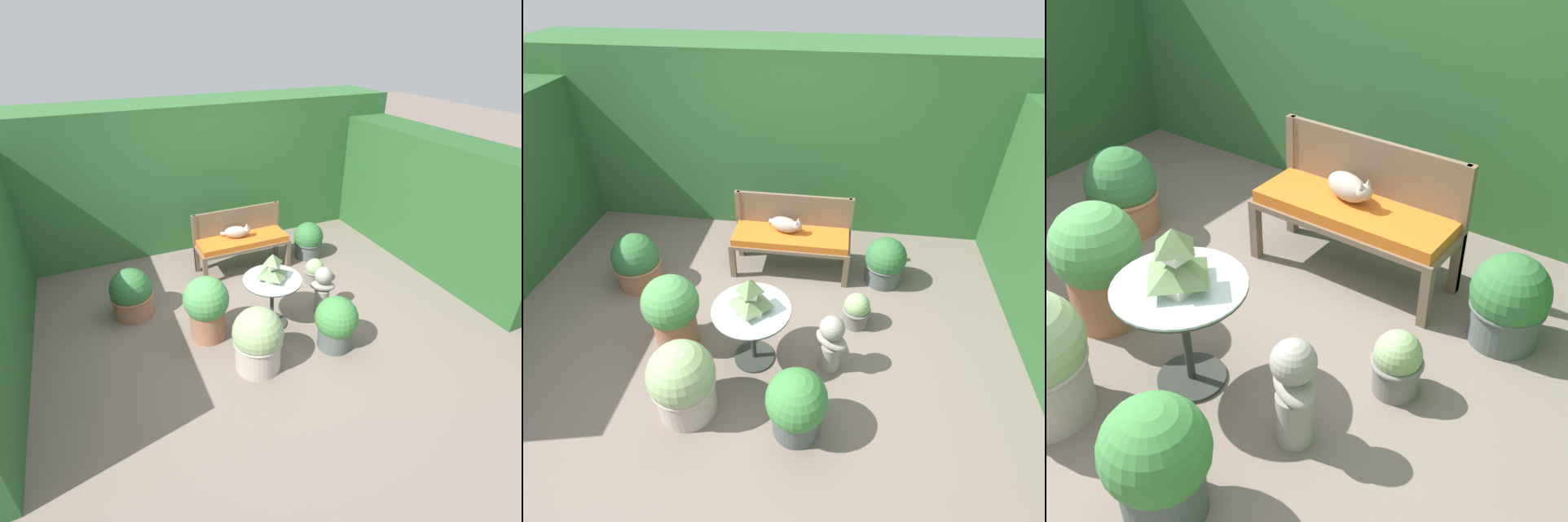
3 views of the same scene
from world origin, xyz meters
TOP-DOWN VIEW (x-y plane):
  - ground at (0.00, 0.00)m, footprint 30.00×30.00m
  - foliage_hedge_back at (0.00, 2.44)m, footprint 6.40×1.07m
  - garden_bench at (0.24, 0.98)m, footprint 1.30×0.46m
  - bench_backrest at (0.24, 1.19)m, footprint 1.30×0.06m
  - cat at (0.17, 1.02)m, footprint 0.39×0.29m
  - patio_table at (0.08, -0.33)m, footprint 0.66×0.66m
  - pagoda_birdhouse at (0.08, -0.33)m, footprint 0.28×0.28m
  - garden_bust at (0.75, -0.33)m, footprint 0.34×0.30m
  - potted_plant_patio_mid at (-1.37, 0.52)m, footprint 0.51×0.51m
  - potted_plant_bench_right at (0.54, -0.96)m, footprint 0.46×0.46m
  - potted_plant_path_edge at (0.98, 0.23)m, footprint 0.28×0.28m
  - potted_plant_table_near at (-0.67, -0.24)m, footprint 0.50×0.50m
  - potted_plant_hedge_corner at (1.28, 0.93)m, footprint 0.44×0.44m

SIDE VIEW (x-z plane):
  - ground at x=0.00m, z-range 0.00..0.00m
  - potted_plant_path_edge at x=0.98m, z-range 0.00..0.36m
  - potted_plant_hedge_corner at x=1.28m, z-range -0.01..0.53m
  - potted_plant_patio_mid at x=-1.37m, z-range -0.02..0.59m
  - potted_plant_bench_right at x=0.54m, z-range 0.01..0.62m
  - garden_bust at x=0.75m, z-range 0.03..0.63m
  - potted_plant_table_near at x=-0.67m, z-range 0.03..0.78m
  - garden_bench at x=0.24m, z-range 0.17..0.67m
  - patio_table at x=0.08m, z-range 0.18..0.79m
  - cat at x=0.17m, z-range 0.49..0.68m
  - bench_backrest at x=0.24m, z-range 0.19..1.04m
  - pagoda_birdhouse at x=0.08m, z-range 0.59..0.91m
  - foliage_hedge_back at x=0.00m, z-range 0.00..2.13m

